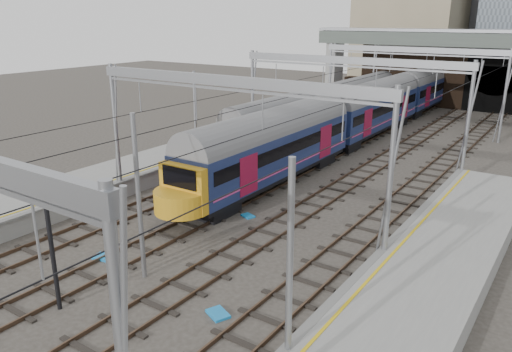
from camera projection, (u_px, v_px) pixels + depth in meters
The scene contains 12 objects.
ground at pixel (107, 297), 19.53m from camera, with size 160.00×160.00×0.00m, color #38332D.
platform_left at pixel (17, 211), 26.77m from camera, with size 4.32×55.00×1.12m.
tracks at pixel (297, 191), 31.35m from camera, with size 14.40×80.00×0.22m.
overhead_line at pixel (346, 76), 34.47m from camera, with size 16.80×80.00×8.00m.
retaining_wall at pixel (464, 72), 58.40m from camera, with size 28.00×2.75×9.00m.
overbridge at pixel (441, 48), 53.58m from camera, with size 28.00×3.00×9.25m.
train_main at pixel (403, 96), 51.92m from camera, with size 2.96×68.39×5.04m.
train_second at pixel (325, 108), 46.27m from camera, with size 2.63×30.45×4.58m.
signal_near_centre at pixel (48, 230), 17.74m from camera, with size 0.39×0.48×5.18m.
equip_cover_a at pixel (104, 257), 22.69m from camera, with size 0.90×0.64×0.11m, color #1A7EC7.
equip_cover_b at pixel (248, 216), 27.41m from camera, with size 0.73×0.52×0.09m, color #1A7EC7.
equip_cover_c at pixel (218, 314), 18.36m from camera, with size 0.88×0.62×0.10m, color #1A7EC7.
Camera 1 is at (14.45, -10.92, 10.49)m, focal length 35.00 mm.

